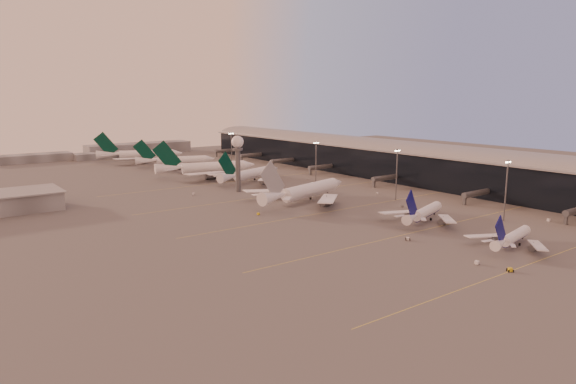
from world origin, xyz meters
TOP-DOWN VIEW (x-y plane):
  - ground at (0.00, 0.00)m, footprint 700.00×700.00m
  - taxiway_markings at (30.00, 56.00)m, footprint 180.00×185.25m
  - terminal at (107.88, 110.09)m, footprint 57.00×362.00m
  - radar_tower at (5.00, 120.00)m, footprint 6.40×6.40m
  - mast_a at (58.00, 0.00)m, footprint 3.60×0.56m
  - mast_b at (55.00, 55.00)m, footprint 3.60×0.56m
  - mast_c at (50.00, 110.00)m, footprint 3.60×0.56m
  - mast_d at (48.00, 200.00)m, footprint 3.60×0.56m
  - distant_horizon at (2.62, 325.14)m, footprint 165.00×37.50m
  - narrowbody_near at (26.93, -21.85)m, footprint 33.74×26.67m
  - narrowbody_mid at (31.11, 18.44)m, footprint 38.45×30.17m
  - widebody_white at (16.83, 77.60)m, footprint 63.15×49.93m
  - greentail_a at (27.05, 142.11)m, footprint 53.31×42.30m
  - greentail_b at (16.28, 176.48)m, footprint 64.23×51.33m
  - greentail_c at (18.20, 226.56)m, footprint 54.62×43.44m
  - greentail_d at (9.21, 271.43)m, footprint 62.06×49.24m
  - gsv_truck_a at (1.12, -25.62)m, footprint 6.20×2.79m
  - gsv_tug_near at (2.72, -35.18)m, footprint 3.94×4.32m
  - gsv_catering_a at (71.89, -11.45)m, footprint 5.34×2.61m
  - gsv_tug_mid at (4.40, 4.19)m, footprint 4.08×4.11m
  - gsv_truck_b at (45.19, 42.05)m, footprint 4.83×2.06m
  - gsv_truck_c at (-16.00, 68.37)m, footprint 5.25×2.95m
  - gsv_catering_b at (59.18, 71.09)m, footprint 4.79×3.06m
  - gsv_truck_d at (-18.46, 125.80)m, footprint 4.17×6.10m
  - gsv_tug_hangar at (40.32, 153.58)m, footprint 4.26×3.10m

SIDE VIEW (x-z plane):
  - ground at x=0.00m, z-range 0.00..0.00m
  - taxiway_markings at x=30.00m, z-range 0.00..0.02m
  - gsv_tug_mid at x=4.40m, z-range 0.02..1.05m
  - gsv_tug_near at x=2.72m, z-range 0.02..1.08m
  - gsv_tug_hangar at x=40.32m, z-range 0.02..1.12m
  - gsv_truck_b at x=45.19m, z-range 0.02..1.92m
  - gsv_truck_c at x=-16.00m, z-range 0.02..2.03m
  - gsv_truck_d at x=-18.46m, z-range 0.02..2.35m
  - gsv_truck_a at x=1.12m, z-range 0.02..2.45m
  - gsv_catering_b at x=59.18m, z-range 0.00..3.63m
  - gsv_catering_a at x=71.89m, z-range 0.00..4.35m
  - narrowbody_near at x=26.93m, z-range -3.96..9.35m
  - narrowbody_mid at x=31.11m, z-range -4.64..10.95m
  - greentail_a at x=27.05m, z-range -6.53..13.67m
  - greentail_c at x=18.20m, z-range -6.63..13.87m
  - distant_horizon at x=2.62m, z-range -0.61..8.39m
  - widebody_white at x=16.83m, z-range -7.44..15.33m
  - greentail_d at x=9.21m, z-range -7.62..15.94m
  - greentail_b at x=16.28m, z-range -7.65..16.00m
  - terminal at x=107.88m, z-range -1.00..22.04m
  - mast_a at x=58.00m, z-range 1.24..26.24m
  - mast_b at x=55.00m, z-range 1.24..26.24m
  - mast_c at x=50.00m, z-range 1.24..26.24m
  - mast_d at x=48.00m, z-range 1.24..26.24m
  - radar_tower at x=5.00m, z-range 5.40..36.50m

